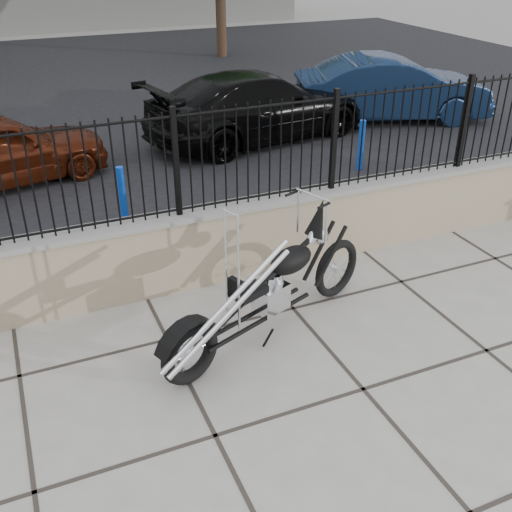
{
  "coord_description": "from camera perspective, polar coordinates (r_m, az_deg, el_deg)",
  "views": [
    {
      "loc": [
        -2.68,
        -3.62,
        3.87
      ],
      "look_at": [
        -0.49,
        1.45,
        0.83
      ],
      "focal_mm": 42.0,
      "sensor_mm": 36.0,
      "label": 1
    }
  ],
  "objects": [
    {
      "name": "ground_plane",
      "position": [
        5.93,
        10.18,
        -12.39
      ],
      "size": [
        90.0,
        90.0,
        0.0
      ],
      "primitive_type": "plane",
      "color": "#99968E",
      "rests_on": "ground"
    },
    {
      "name": "chopper_motorcycle",
      "position": [
        6.07,
        1.12,
        -1.26
      ],
      "size": [
        2.74,
        1.45,
        1.65
      ],
      "primitive_type": null,
      "rotation": [
        0.0,
        0.0,
        0.37
      ],
      "color": "black",
      "rests_on": "ground_plane"
    },
    {
      "name": "bollard_b",
      "position": [
        11.0,
        9.96,
        10.35
      ],
      "size": [
        0.12,
        0.12,
        0.91
      ],
      "primitive_type": "cylinder",
      "rotation": [
        0.0,
        0.0,
        0.08
      ],
      "color": "#0D23C4",
      "rests_on": "ground_plane"
    },
    {
      "name": "iron_fence",
      "position": [
        7.06,
        0.28,
        9.79
      ],
      "size": [
        14.0,
        0.08,
        1.2
      ],
      "primitive_type": "cube",
      "color": "black",
      "rests_on": "retaining_wall"
    },
    {
      "name": "car_black",
      "position": [
        12.47,
        0.19,
        14.09
      ],
      "size": [
        5.0,
        2.76,
        1.37
      ],
      "primitive_type": "imported",
      "rotation": [
        0.0,
        0.0,
        1.76
      ],
      "color": "black",
      "rests_on": "parking_lot"
    },
    {
      "name": "bollard_a",
      "position": [
        8.91,
        -12.59,
        5.57
      ],
      "size": [
        0.14,
        0.14,
        0.9
      ],
      "primitive_type": "cylinder",
      "rotation": [
        0.0,
        0.0,
        -0.36
      ],
      "color": "blue",
      "rests_on": "ground_plane"
    },
    {
      "name": "parking_lot",
      "position": [
        16.79,
        -13.99,
        14.74
      ],
      "size": [
        30.0,
        30.0,
        0.0
      ],
      "primitive_type": "plane",
      "color": "black",
      "rests_on": "ground"
    },
    {
      "name": "car_blue",
      "position": [
        14.17,
        12.82,
        15.28
      ],
      "size": [
        4.5,
        2.74,
        1.4
      ],
      "primitive_type": "imported",
      "rotation": [
        0.0,
        0.0,
        1.25
      ],
      "color": "#11223F",
      "rests_on": "parking_lot"
    },
    {
      "name": "retaining_wall",
      "position": [
        7.49,
        0.26,
        1.96
      ],
      "size": [
        14.0,
        0.36,
        0.96
      ],
      "primitive_type": "cube",
      "color": "gray",
      "rests_on": "ground_plane"
    }
  ]
}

